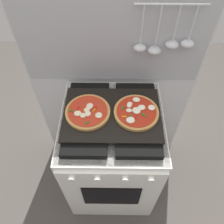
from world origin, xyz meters
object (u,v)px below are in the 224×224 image
Objects in this scene: baking_tray at (112,114)px; pizza_left at (88,112)px; pizza_right at (136,111)px; stove at (112,154)px.

baking_tray is 0.13m from pizza_left.
baking_tray is 0.14m from pizza_right.
pizza_right is at bearing 1.66° from baking_tray.
stove is at bearing -0.08° from pizza_left.
stove is at bearing -177.64° from pizza_right.
pizza_right reaches higher than stove.
stove is 1.67× the size of baking_tray.
pizza_left is at bearing -179.38° from baking_tray.
pizza_right is (0.13, 0.01, 0.48)m from stove.
baking_tray is (0.00, 0.00, 0.46)m from stove.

